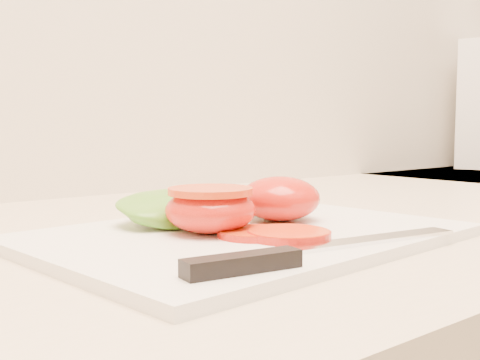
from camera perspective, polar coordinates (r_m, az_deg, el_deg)
cutting_board at (r=0.55m, az=0.67°, el=-5.28°), size 0.40×0.30×0.01m
tomato_half_dome at (r=0.60m, az=3.78°, el=-1.75°), size 0.08×0.08×0.04m
tomato_half_cut at (r=0.53m, az=-2.82°, el=-2.68°), size 0.08×0.08×0.04m
tomato_slice_0 at (r=0.51m, az=4.66°, el=-5.16°), size 0.07×0.07×0.01m
tomato_slice_1 at (r=0.52m, az=1.33°, el=-5.07°), size 0.06×0.06×0.01m
lettuce_leaf_0 at (r=0.59m, az=-5.77°, el=-2.72°), size 0.16×0.13×0.03m
lettuce_leaf_1 at (r=0.63m, az=-2.68°, el=-2.45°), size 0.12×0.12×0.02m
knife at (r=0.44m, az=5.69°, el=-6.87°), size 0.28×0.05×0.01m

